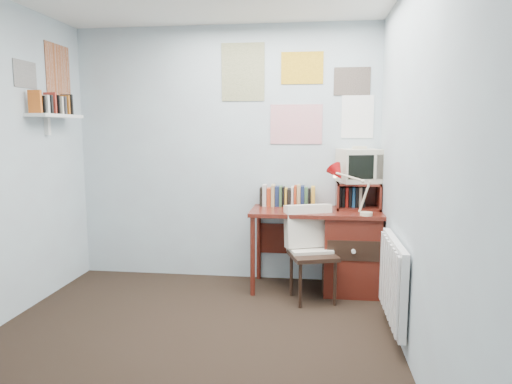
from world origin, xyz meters
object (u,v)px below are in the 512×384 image
desk_chair (313,256)px  radiator (393,280)px  tv_riser (358,196)px  desk (344,248)px  desk_lamp (367,193)px  crt_tv (359,164)px  wall_shelf (55,116)px

desk_chair → radiator: 0.85m
tv_riser → desk: bearing=-137.0°
desk → radiator: size_ratio=1.50×
desk_lamp → radiator: bearing=-96.5°
crt_tv → radiator: 1.31m
desk_chair → wall_shelf: size_ratio=1.31×
desk_chair → crt_tv: bearing=28.5°
tv_riser → crt_tv: 0.29m
desk → desk_chair: size_ratio=1.47×
desk → crt_tv: size_ratio=3.36×
desk_chair → tv_riser: tv_riser is taller
wall_shelf → desk: bearing=8.4°
tv_riser → wall_shelf: 2.83m
desk_chair → tv_riser: 0.75m
desk → desk_chair: 0.42m
desk → desk_lamp: size_ratio=3.06×
tv_riser → wall_shelf: bearing=-169.7°
desk_lamp → tv_riser: bearing=81.2°
desk_lamp → tv_riser: (-0.04, 0.33, -0.07)m
tv_riser → radiator: size_ratio=0.50×
radiator → wall_shelf: wall_shelf is taller
tv_riser → radiator: 1.15m
desk → tv_riser: size_ratio=3.00×
radiator → desk_chair: bearing=132.8°
crt_tv → wall_shelf: bearing=175.7°
desk_chair → tv_riser: (0.41, 0.42, 0.48)m
crt_tv → desk_chair: bearing=-148.7°
desk → wall_shelf: wall_shelf is taller
desk → tv_riser: (0.12, 0.11, 0.48)m
tv_riser → crt_tv: crt_tv is taller
wall_shelf → tv_riser: bearing=10.3°
desk → tv_riser: 0.51m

